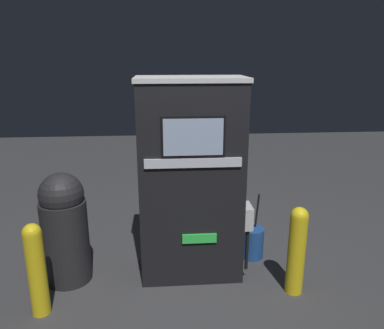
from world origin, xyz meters
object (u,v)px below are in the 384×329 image
(trash_bin, at_px, (65,227))
(safety_bollard_far, at_px, (36,267))
(gas_pump, at_px, (191,181))
(squeegee_bucket, at_px, (252,242))
(safety_bollard, at_px, (297,248))

(trash_bin, relative_size, safety_bollard_far, 1.32)
(safety_bollard_far, bearing_deg, gas_pump, 22.43)
(squeegee_bucket, bearing_deg, safety_bollard_far, -158.92)
(gas_pump, relative_size, trash_bin, 1.78)
(gas_pump, xyz_separation_m, squeegee_bucket, (0.68, 0.22, -0.80))
(gas_pump, xyz_separation_m, safety_bollard, (0.92, -0.42, -0.52))
(safety_bollard, height_order, squeegee_bucket, safety_bollard)
(gas_pump, relative_size, squeegee_bucket, 2.60)
(safety_bollard, height_order, safety_bollard_far, safety_bollard)
(safety_bollard, relative_size, squeegee_bucket, 1.13)
(safety_bollard, xyz_separation_m, squeegee_bucket, (-0.24, 0.64, -0.27))
(trash_bin, xyz_separation_m, safety_bollard_far, (-0.12, -0.49, -0.12))
(trash_bin, distance_m, safety_bollard_far, 0.52)
(gas_pump, distance_m, safety_bollard, 1.13)
(gas_pump, bearing_deg, squeegee_bucket, 18.37)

